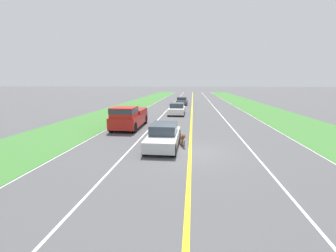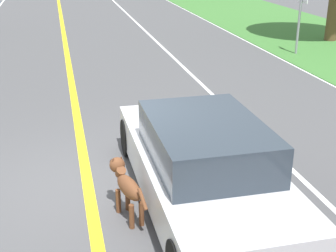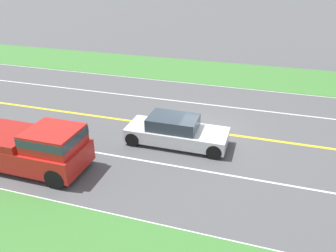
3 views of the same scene
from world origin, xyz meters
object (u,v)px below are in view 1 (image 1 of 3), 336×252
pickup_truck (129,117)px  car_trailing_near (177,109)px  dog (182,138)px  car_trailing_mid (182,101)px  ego_car (164,136)px

pickup_truck → car_trailing_near: (-3.48, -8.91, -0.34)m
dog → car_trailing_mid: car_trailing_mid is taller
car_trailing_mid → car_trailing_near: bearing=90.0°
dog → ego_car: bearing=-9.7°
ego_car → car_trailing_near: car_trailing_near is taller
pickup_truck → car_trailing_mid: size_ratio=1.15×
pickup_truck → car_trailing_mid: (-3.49, -21.35, -0.37)m
car_trailing_near → dog: bearing=95.5°
dog → car_trailing_near: bearing=-99.8°
dog → pickup_truck: pickup_truck is taller
car_trailing_near → car_trailing_mid: car_trailing_near is taller
dog → car_trailing_mid: 26.45m
car_trailing_near → car_trailing_mid: (-0.00, -12.44, -0.02)m
car_trailing_mid → ego_car: bearing=90.4°
ego_car → car_trailing_mid: bearing=-89.6°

